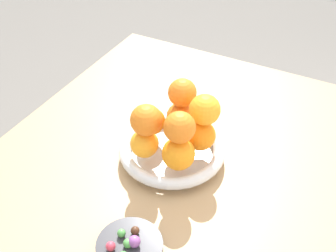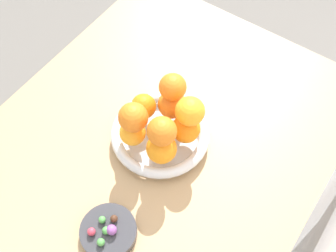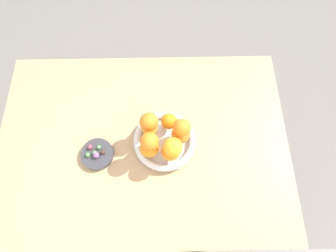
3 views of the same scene
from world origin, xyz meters
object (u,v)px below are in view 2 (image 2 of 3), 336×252
object	(u,v)px
orange_5	(175,88)
candy_ball_1	(102,220)
orange_3	(144,106)
orange_4	(133,133)
candy_ball_0	(101,242)
candy_ball_2	(114,219)
orange_1	(186,129)
candy_dish	(109,232)
candy_ball_3	(112,230)
orange_6	(133,117)
fruit_bowl	(160,135)
orange_8	(162,131)
orange_7	(190,111)
candy_ball_4	(106,231)
orange_0	(161,149)
candy_ball_5	(91,232)
dining_table	(139,180)
orange_2	(174,105)

from	to	relation	value
orange_5	candy_ball_1	xyz separation A→B (m)	(0.30, 0.02, -0.11)
orange_3	orange_4	size ratio (longest dim) A/B	1.00
candy_ball_0	candy_ball_2	bearing A→B (deg)	-170.30
orange_1	candy_ball_1	world-z (taller)	orange_1
candy_dish	candy_ball_3	xyz separation A→B (m)	(-0.00, 0.01, 0.02)
orange_6	candy_ball_3	distance (m)	0.23
fruit_bowl	orange_8	xyz separation A→B (m)	(0.05, 0.04, 0.12)
orange_7	candy_ball_0	size ratio (longest dim) A/B	3.92
orange_1	candy_ball_1	xyz separation A→B (m)	(0.26, -0.03, -0.04)
candy_ball_4	candy_dish	bearing A→B (deg)	-177.89
orange_6	candy_ball_0	xyz separation A→B (m)	(0.23, 0.08, -0.10)
candy_ball_3	orange_5	bearing A→B (deg)	-169.82
candy_dish	orange_6	world-z (taller)	orange_6
orange_1	candy_ball_3	xyz separation A→B (m)	(0.27, -0.00, -0.04)
orange_0	candy_ball_2	xyz separation A→B (m)	(0.17, 0.00, -0.04)
orange_6	candy_ball_5	size ratio (longest dim) A/B	3.76
orange_7	dining_table	bearing A→B (deg)	-30.91
orange_8	candy_ball_2	world-z (taller)	orange_8
orange_0	candy_ball_1	distance (m)	0.19
orange_6	candy_ball_1	size ratio (longest dim) A/B	4.20
orange_3	orange_7	distance (m)	0.14
fruit_bowl	orange_4	bearing A→B (deg)	-34.05
orange_0	candy_ball_2	distance (m)	0.18
candy_dish	orange_8	xyz separation A→B (m)	(-0.20, -0.00, 0.13)
orange_7	candy_ball_0	distance (m)	0.32
orange_2	candy_ball_3	distance (m)	0.31
orange_8	orange_0	bearing A→B (deg)	12.50
orange_1	orange_7	size ratio (longest dim) A/B	1.02
orange_4	orange_7	distance (m)	0.14
orange_7	orange_6	bearing A→B (deg)	-49.77
orange_3	candy_ball_2	xyz separation A→B (m)	(0.24, 0.10, -0.04)
orange_5	candy_ball_2	xyz separation A→B (m)	(0.28, 0.04, -0.11)
orange_3	candy_ball_1	size ratio (longest dim) A/B	3.86
candy_ball_5	orange_0	bearing A→B (deg)	174.87
orange_3	orange_4	world-z (taller)	same
dining_table	orange_0	world-z (taller)	orange_0
orange_8	candy_ball_3	distance (m)	0.22
candy_dish	orange_0	world-z (taller)	orange_0
fruit_bowl	orange_6	world-z (taller)	orange_6
dining_table	orange_2	xyz separation A→B (m)	(-0.14, 0.00, 0.16)
candy_ball_2	candy_ball_5	size ratio (longest dim) A/B	0.93
orange_5	orange_7	distance (m)	0.07
candy_dish	orange_5	bearing A→B (deg)	-171.60
fruit_bowl	candy_ball_1	distance (m)	0.24
orange_4	dining_table	bearing A→B (deg)	44.81
dining_table	orange_6	bearing A→B (deg)	-142.52
orange_7	candy_ball_4	bearing A→B (deg)	-3.20
candy_dish	orange_0	bearing A→B (deg)	-179.17
candy_dish	orange_5	world-z (taller)	orange_5
orange_3	orange_4	distance (m)	0.07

